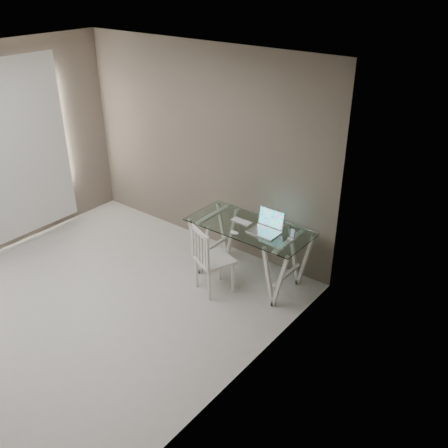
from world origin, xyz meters
name	(u,v)px	position (x,y,z in m)	size (l,w,h in m)	color
room	(51,170)	(-0.06, 0.02, 1.72)	(4.50, 4.52, 2.71)	#B4B1AC
desk	(249,252)	(1.12, 1.76, 0.38)	(1.50, 0.70, 0.75)	silver
chair	(209,257)	(0.90, 1.26, 0.47)	(0.51, 0.51, 0.86)	white
laptop	(267,226)	(1.34, 1.80, 0.81)	(0.35, 0.30, 0.25)	silver
keyboard	(242,221)	(0.97, 1.80, 0.75)	(0.28, 0.12, 0.01)	silver
mouse	(235,233)	(1.09, 1.50, 0.76)	(0.11, 0.06, 0.03)	white
phone_dock	(292,236)	(1.67, 1.81, 0.78)	(0.07, 0.07, 0.13)	white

